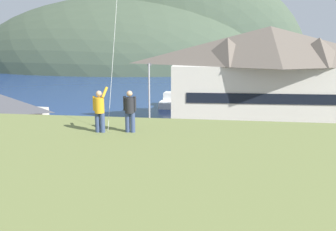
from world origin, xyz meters
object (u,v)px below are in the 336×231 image
Objects in this scene: harbor_lodge at (268,74)px; person_companion at (130,110)px; parked_car_front_row_red at (239,181)px; parked_car_mid_row_far at (296,155)px; wharf_dock at (193,104)px; moored_boat_outer_mooring at (215,101)px; parked_car_back_row_right at (64,150)px; storage_shed_waterside at (212,105)px; person_kite_flyer at (99,110)px; moored_boat_wharfside at (170,101)px; parking_light_pole at (149,100)px; parked_car_corner_spot at (3,169)px.

person_companion is (-9.59, -28.53, 1.13)m from harbor_lodge.
parked_car_mid_row_far is at bearing 51.07° from parked_car_front_row_red.
wharf_dock is 2.62× the size of parked_car_mid_row_far.
harbor_lodge is at bearing 91.91° from parked_car_mid_row_far.
moored_boat_outer_mooring reaches higher than parked_car_back_row_right.
parked_car_front_row_red is at bearing -128.93° from parked_car_mid_row_far.
storage_shed_waterside is at bearing 83.97° from person_companion.
moored_boat_outer_mooring is 3.60× the size of person_kite_flyer.
parked_car_back_row_right is at bearing -139.87° from harbor_lodge.
parked_car_mid_row_far is at bearing 54.78° from person_companion.
person_companion is at bearing -108.58° from harbor_lodge.
moored_boat_outer_mooring is 1.55× the size of parked_car_back_row_right.
storage_shed_waterside is 30.48m from person_companion.
harbor_lodge is 3.17× the size of moored_boat_wharfside.
moored_boat_wharfside and moored_boat_outer_mooring have the same top height.
parked_car_mid_row_far is at bearing -88.09° from harbor_lodge.
person_companion reaches higher than wharf_dock.
parked_car_mid_row_far and parked_car_back_row_right have the same top height.
person_companion reaches higher than parked_car_back_row_right.
storage_shed_waterside is at bearing 81.68° from person_kite_flyer.
moored_boat_outer_mooring is at bearing 74.84° from parking_light_pole.
moored_boat_outer_mooring is (6.93, 0.65, 0.00)m from moored_boat_wharfside.
parking_light_pole is at bearing -116.08° from storage_shed_waterside.
parking_light_pole is at bearing -97.13° from wharf_dock.
storage_shed_waterside is 17.09m from parked_car_mid_row_far.
harbor_lodge reaches higher than moored_boat_wharfside.
person_companion is at bearing -81.89° from parking_light_pole.
person_kite_flyer is at bearing -85.79° from parking_light_pole.
person_companion reaches higher than parking_light_pole.
person_kite_flyer is (-10.83, -28.70, 1.15)m from harbor_lodge.
parked_car_back_row_right and parked_car_corner_spot have the same top height.
harbor_lodge reaches higher than person_companion.
wharf_dock is 2.64× the size of parked_car_corner_spot.
moored_boat_wharfside is 32.81m from parked_car_corner_spot.
moored_boat_outer_mooring reaches higher than parked_car_mid_row_far.
moored_boat_outer_mooring reaches higher than wharf_dock.
storage_shed_waterside reaches higher than parked_car_mid_row_far.
parking_light_pole reaches higher than moored_boat_wharfside.
moored_boat_outer_mooring is 35.76m from parked_car_corner_spot.
parked_car_mid_row_far is at bearing 51.92° from person_kite_flyer.
moored_boat_wharfside is 4.31× the size of person_companion.
parking_light_pole is at bearing -87.93° from moored_boat_wharfside.
parking_light_pole is (6.31, 5.20, 3.52)m from parked_car_back_row_right.
moored_boat_outer_mooring is (-6.05, 12.24, -5.47)m from harbor_lodge.
parked_car_corner_spot is 15.50m from person_companion.
parked_car_mid_row_far is (6.52, -26.51, 0.34)m from moored_boat_outer_mooring.
wharf_dock is 1.43× the size of parking_light_pole.
storage_shed_waterside is 0.54× the size of wharf_dock.
parked_car_mid_row_far is 19.01m from parked_car_back_row_right.
storage_shed_waterside is 10.76m from wharf_dock.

